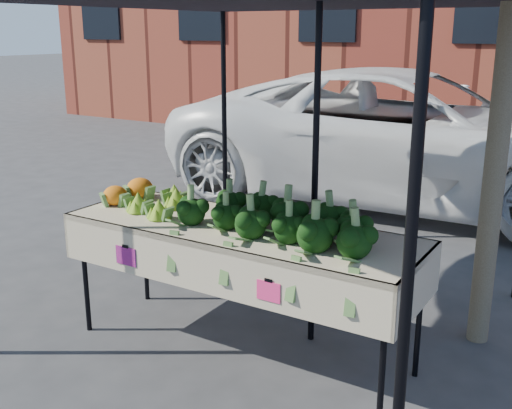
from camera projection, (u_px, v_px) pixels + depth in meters
The scene contains 7 objects.
ground at pixel (270, 360), 4.14m from camera, with size 90.00×90.00×0.00m, color #323235.
table at pixel (240, 290), 4.14m from camera, with size 2.41×0.82×0.90m.
canopy at pixel (276, 143), 4.30m from camera, with size 3.16×3.16×2.74m, color black, non-canonical shape.
broccoli_heap at pixel (278, 213), 3.86m from camera, with size 1.37×0.57×0.26m, color black.
romanesco_cluster at pixel (164, 196), 4.35m from camera, with size 0.43×0.57×0.20m, color #79B429.
cauliflower_pair at pixel (128, 190), 4.57m from camera, with size 0.23×0.43×0.18m, color orange.
street_tree at pixel (509, 36), 3.86m from camera, with size 2.12×2.12×4.18m, color #1E4C14, non-canonical shape.
Camera 1 is at (1.89, -3.18, 2.13)m, focal length 43.45 mm.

